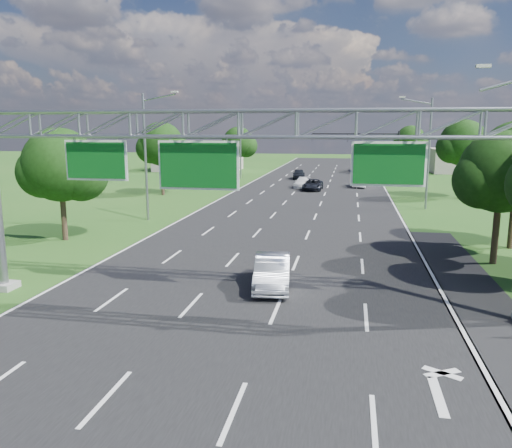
% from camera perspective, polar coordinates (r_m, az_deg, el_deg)
% --- Properties ---
extents(ground, '(220.00, 220.00, 0.00)m').
position_cam_1_polar(ground, '(38.58, 3.70, -0.11)').
color(ground, '#215018').
rests_on(ground, ground).
extents(road, '(18.00, 180.00, 0.02)m').
position_cam_1_polar(road, '(38.58, 3.70, -0.11)').
color(road, black).
rests_on(road, ground).
extents(road_flare, '(3.00, 30.00, 0.02)m').
position_cam_1_polar(road_flare, '(23.49, 24.20, -8.30)').
color(road_flare, black).
rests_on(road_flare, ground).
extents(sign_gantry, '(23.50, 1.00, 9.56)m').
position_cam_1_polar(sign_gantry, '(20.06, -1.57, 9.62)').
color(sign_gantry, gray).
rests_on(sign_gantry, ground).
extents(traffic_signal, '(12.21, 0.24, 7.00)m').
position_cam_1_polar(traffic_signal, '(72.69, 13.17, 8.87)').
color(traffic_signal, black).
rests_on(traffic_signal, ground).
extents(streetlight_l_near, '(2.97, 0.22, 10.16)m').
position_cam_1_polar(streetlight_l_near, '(40.87, -12.29, 8.16)').
color(streetlight_l_near, gray).
rests_on(streetlight_l_near, ground).
extents(streetlight_l_far, '(2.97, 0.22, 10.16)m').
position_cam_1_polar(streetlight_l_far, '(74.34, -1.63, 9.51)').
color(streetlight_l_far, gray).
rests_on(streetlight_l_far, ground).
extents(streetlight_r_mid, '(2.97, 0.22, 10.16)m').
position_cam_1_polar(streetlight_r_mid, '(48.10, 18.95, 8.20)').
color(streetlight_r_mid, gray).
rests_on(streetlight_r_mid, ground).
extents(tree_verge_la, '(5.76, 4.80, 7.40)m').
position_cam_1_polar(tree_verge_la, '(35.05, -21.32, 5.92)').
color(tree_verge_la, '#2D2116').
rests_on(tree_verge_la, ground).
extents(tree_verge_lb, '(5.76, 4.80, 8.06)m').
position_cam_1_polar(tree_verge_lb, '(56.53, -10.67, 8.74)').
color(tree_verge_lb, '#2D2116').
rests_on(tree_verge_lb, ground).
extents(tree_verge_lc, '(5.76, 4.80, 7.62)m').
position_cam_1_polar(tree_verge_lc, '(79.63, -2.00, 9.16)').
color(tree_verge_lc, '#2D2116').
rests_on(tree_verge_lc, ground).
extents(tree_verge_rd, '(5.76, 4.80, 8.28)m').
position_cam_1_polar(tree_verge_rd, '(56.83, 22.64, 8.33)').
color(tree_verge_rd, '#2D2116').
rests_on(tree_verge_rd, ground).
extents(tree_verge_re, '(5.76, 4.80, 7.84)m').
position_cam_1_polar(tree_verge_re, '(86.19, 17.27, 8.96)').
color(tree_verge_re, '#2D2116').
rests_on(tree_verge_re, ground).
extents(building_left, '(14.00, 10.00, 5.00)m').
position_cam_1_polar(building_left, '(89.77, -6.56, 7.70)').
color(building_left, gray).
rests_on(building_left, ground).
extents(building_right, '(12.00, 9.00, 4.00)m').
position_cam_1_polar(building_right, '(91.83, 23.09, 6.67)').
color(building_right, gray).
rests_on(building_right, ground).
extents(silver_sedan, '(2.13, 4.75, 1.51)m').
position_cam_1_polar(silver_sedan, '(23.41, 1.87, -5.44)').
color(silver_sedan, '#B4B8C0').
rests_on(silver_sedan, ground).
extents(car_queue_a, '(1.96, 4.32, 1.23)m').
position_cam_1_polar(car_queue_a, '(63.21, 5.29, 4.72)').
color(car_queue_a, white).
rests_on(car_queue_a, ground).
extents(car_queue_b, '(2.34, 4.80, 1.32)m').
position_cam_1_polar(car_queue_b, '(60.65, 6.51, 4.48)').
color(car_queue_b, black).
rests_on(car_queue_b, ground).
extents(car_queue_c, '(2.12, 4.44, 1.46)m').
position_cam_1_polar(car_queue_c, '(73.86, 4.92, 5.69)').
color(car_queue_c, black).
rests_on(car_queue_c, ground).
extents(car_queue_d, '(1.95, 4.64, 1.49)m').
position_cam_1_polar(car_queue_d, '(64.93, 11.81, 4.81)').
color(car_queue_d, white).
rests_on(car_queue_d, ground).
extents(box_truck, '(2.81, 9.18, 3.46)m').
position_cam_1_polar(box_truck, '(87.63, 13.04, 6.87)').
color(box_truck, silver).
rests_on(box_truck, ground).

